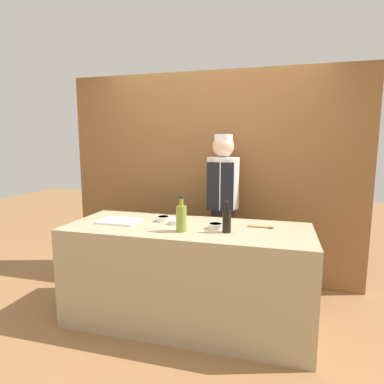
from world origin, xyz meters
The scene contains 11 objects.
ground_plane centered at (0.00, 0.00, 0.00)m, with size 14.00×14.00×0.00m, color olive.
cabinet_wall centered at (0.00, 1.06, 1.20)m, with size 3.40×0.18×2.40m.
counter centered at (0.00, 0.00, 0.44)m, with size 2.14×0.83×0.89m.
sauce_bowl_green centered at (-0.27, 0.12, 0.91)m, with size 0.13×0.13×0.05m.
sauce_bowl_orange centered at (0.26, -0.02, 0.91)m, with size 0.13×0.13×0.05m.
sauce_bowl_white centered at (-0.13, 0.06, 0.91)m, with size 0.13×0.13×0.04m.
cutting_board centered at (-0.65, -0.02, 0.90)m, with size 0.36×0.26×0.02m.
bottle_soy centered at (0.36, -0.10, 0.99)m, with size 0.07×0.07×0.26m.
bottle_oil centered at (0.00, -0.17, 1.00)m, with size 0.09×0.09×0.30m.
wooden_spoon centered at (0.66, 0.12, 0.90)m, with size 0.23×0.04×0.02m.
chef_center centered at (0.19, 0.69, 0.93)m, with size 0.34×0.34×1.70m.
Camera 1 is at (0.76, -2.62, 1.61)m, focal length 30.00 mm.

